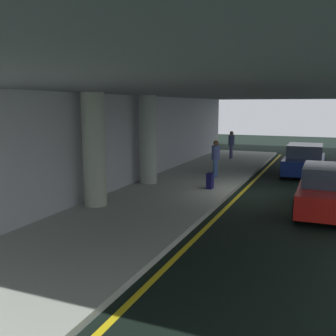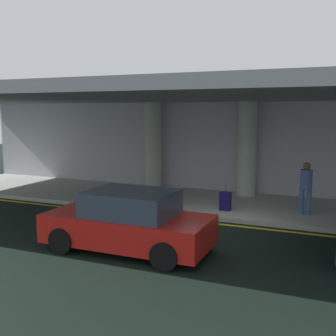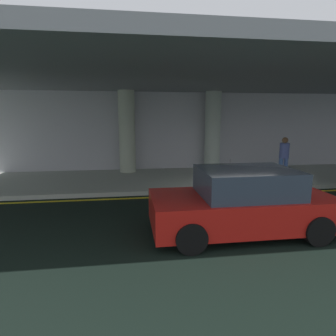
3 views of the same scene
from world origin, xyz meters
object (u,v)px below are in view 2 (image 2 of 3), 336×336
(support_column_far_left, at_px, (153,146))
(support_column_left_mid, at_px, (247,149))
(car_red, at_px, (129,222))
(person_waiting_for_ride, at_px, (306,185))
(suitcase_upright_primary, at_px, (225,201))

(support_column_far_left, distance_m, support_column_left_mid, 4.00)
(car_red, xyz_separation_m, person_waiting_for_ride, (3.77, 4.80, 0.40))
(person_waiting_for_ride, bearing_deg, support_column_far_left, 172.22)
(support_column_far_left, xyz_separation_m, suitcase_upright_primary, (3.90, -2.74, -1.51))
(person_waiting_for_ride, bearing_deg, suitcase_upright_primary, -157.29)
(suitcase_upright_primary, bearing_deg, support_column_far_left, 165.59)
(support_column_left_mid, height_order, suitcase_upright_primary, support_column_left_mid)
(support_column_far_left, bearing_deg, suitcase_upright_primary, -35.10)
(car_red, distance_m, person_waiting_for_ride, 6.12)
(car_red, relative_size, person_waiting_for_ride, 2.44)
(support_column_left_mid, xyz_separation_m, suitcase_upright_primary, (-0.10, -2.74, -1.51))
(car_red, xyz_separation_m, suitcase_upright_primary, (1.29, 4.32, -0.25))
(support_column_far_left, height_order, support_column_left_mid, same)
(support_column_far_left, xyz_separation_m, person_waiting_for_ride, (6.37, -2.26, -0.86))
(support_column_left_mid, height_order, person_waiting_for_ride, support_column_left_mid)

